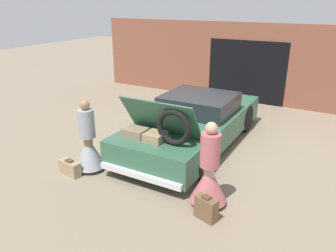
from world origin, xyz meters
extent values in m
plane|color=#7F705B|center=(0.00, 0.00, 0.00)|extent=(40.00, 40.00, 0.00)
cube|color=brown|center=(0.00, 4.42, 1.40)|extent=(12.00, 0.12, 2.80)
cube|color=black|center=(0.00, 4.35, 1.10)|extent=(2.80, 0.02, 2.20)
cube|color=#336047|center=(0.00, 0.00, 0.49)|extent=(1.98, 4.94, 0.61)
cube|color=#1E2328|center=(0.00, 0.30, 1.02)|extent=(1.74, 1.58, 0.45)
cylinder|color=black|center=(-0.92, 1.53, 0.37)|extent=(0.18, 0.75, 0.75)
cylinder|color=black|center=(0.92, 1.53, 0.37)|extent=(0.18, 0.75, 0.75)
cylinder|color=black|center=(-0.92, -1.48, 0.37)|extent=(0.18, 0.75, 0.75)
cylinder|color=black|center=(0.92, -1.48, 0.37)|extent=(0.18, 0.75, 0.75)
cube|color=silver|center=(0.00, -2.51, 0.28)|extent=(1.88, 0.10, 0.12)
cube|color=#336047|center=(0.00, -1.65, 1.22)|extent=(1.69, 0.61, 0.87)
cube|color=#8C7259|center=(-0.49, -1.89, 0.88)|extent=(0.50, 0.38, 0.18)
cube|color=#9E8460|center=(-0.01, -1.89, 0.88)|extent=(0.40, 0.42, 0.18)
torus|color=black|center=(0.42, -1.89, 1.17)|extent=(0.76, 0.12, 0.76)
cylinder|color=#997051|center=(-1.39, -2.39, 0.39)|extent=(0.19, 0.19, 0.77)
cone|color=#9399A3|center=(-1.39, -2.39, 0.43)|extent=(0.65, 0.65, 0.70)
cylinder|color=#9399A3|center=(-1.39, -2.39, 1.08)|extent=(0.34, 0.34, 0.61)
sphere|color=#997051|center=(-1.39, -2.39, 1.49)|extent=(0.21, 0.21, 0.21)
cylinder|color=tan|center=(1.39, -2.33, 0.39)|extent=(0.20, 0.20, 0.78)
cone|color=#B25B60|center=(1.39, -2.33, 0.43)|extent=(0.68, 0.68, 0.70)
cylinder|color=#B25B60|center=(1.39, -2.33, 1.08)|extent=(0.36, 0.36, 0.61)
sphere|color=tan|center=(1.39, -2.33, 1.49)|extent=(0.21, 0.21, 0.21)
cube|color=#9E8460|center=(-1.60, -2.78, 0.16)|extent=(0.54, 0.26, 0.31)
cube|color=#4C3823|center=(-1.60, -2.78, 0.33)|extent=(0.19, 0.14, 0.02)
cube|color=brown|center=(1.54, -2.77, 0.21)|extent=(0.43, 0.29, 0.41)
cube|color=#4C3823|center=(1.54, -2.77, 0.43)|extent=(0.17, 0.15, 0.02)
camera|label=1|loc=(3.26, -7.16, 3.51)|focal=35.00mm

